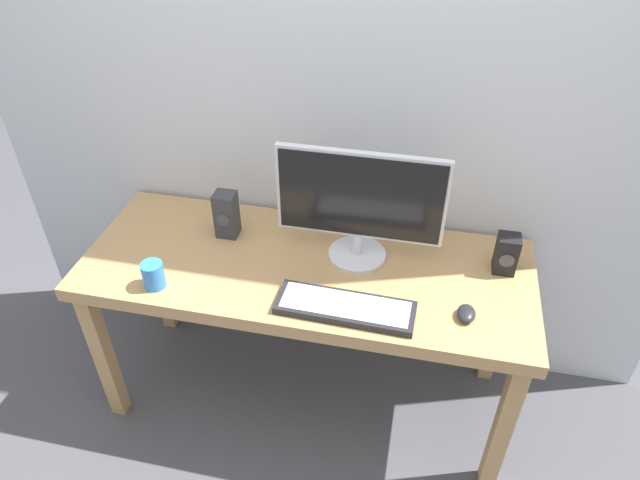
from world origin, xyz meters
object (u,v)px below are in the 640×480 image
desk (306,280)px  speaker_left (226,214)px  mouse (466,313)px  speaker_right (506,254)px  monitor (360,203)px  coffee_mug (153,275)px  keyboard_primary (345,307)px

desk → speaker_left: size_ratio=8.89×
mouse → speaker_right: 0.31m
mouse → monitor: bearing=150.3°
desk → coffee_mug: (-0.49, -0.23, 0.13)m
desk → coffee_mug: bearing=-155.2°
keyboard_primary → speaker_right: 0.62m
speaker_right → coffee_mug: (-1.20, -0.35, -0.03)m
mouse → speaker_left: bearing=165.5°
speaker_right → desk: bearing=-170.6°
keyboard_primary → coffee_mug: 0.68m
speaker_left → monitor: bearing=-2.5°
keyboard_primary → speaker_right: (0.52, 0.33, 0.06)m
monitor → speaker_left: bearing=177.5°
speaker_left → coffee_mug: (-0.15, -0.34, -0.04)m
speaker_left → coffee_mug: 0.38m
keyboard_primary → coffee_mug: size_ratio=4.78×
desk → speaker_left: 0.40m
monitor → coffee_mug: (-0.67, -0.32, -0.18)m
desk → monitor: bearing=27.5°
keyboard_primary → speaker_right: size_ratio=3.13×
desk → speaker_right: speaker_right is taller
coffee_mug → speaker_left: bearing=66.2°
mouse → coffee_mug: size_ratio=0.87×
mouse → speaker_right: (0.13, 0.27, 0.06)m
monitor → speaker_right: size_ratio=4.00×
mouse → coffee_mug: (-1.07, -0.07, 0.03)m
keyboard_primary → speaker_left: (-0.53, 0.32, 0.08)m
speaker_left → mouse: bearing=-16.4°
desk → speaker_left: (-0.34, 0.11, 0.17)m
desk → mouse: (0.58, -0.16, 0.10)m
speaker_right → monitor: bearing=-177.2°
keyboard_primary → speaker_right: bearing=32.0°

